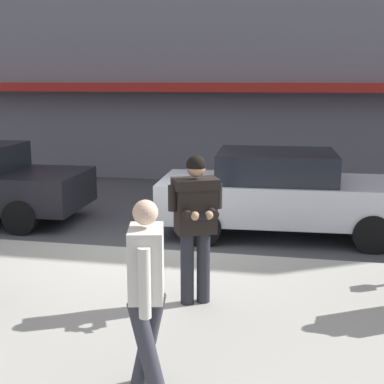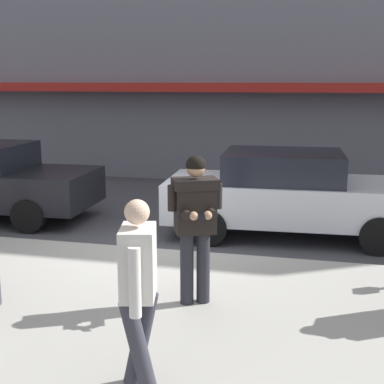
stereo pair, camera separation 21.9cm
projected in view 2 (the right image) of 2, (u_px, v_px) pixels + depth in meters
The scene contains 6 objects.
ground_plane at pixel (154, 252), 8.81m from camera, with size 80.00×80.00×0.00m, color #3D3D42.
sidewalk at pixel (164, 333), 5.85m from camera, with size 32.00×5.30×0.14m, color #99968E.
curb_paint_line at pixel (215, 256), 8.63m from camera, with size 28.00×0.12×0.01m, color silver.
parked_sedan_mid at pixel (290, 193), 9.61m from camera, with size 4.59×2.10×1.54m.
man_texting_on_phone at pixel (195, 214), 6.25m from camera, with size 0.62×0.65×1.81m.
pedestrian_in_light_coat at pixel (139, 284), 4.47m from camera, with size 0.39×0.59×1.70m.
Camera 2 is at (2.55, -8.05, 2.78)m, focal length 50.00 mm.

